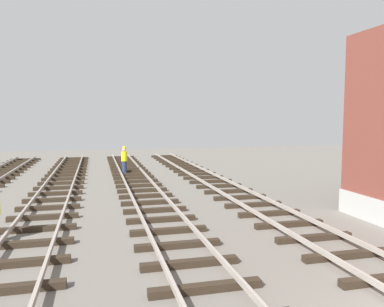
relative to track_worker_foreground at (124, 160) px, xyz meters
The scene contains 1 object.
track_worker_foreground is the anchor object (origin of this frame).
Camera 1 is at (-5.75, -4.68, 3.71)m, focal length 35.66 mm.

